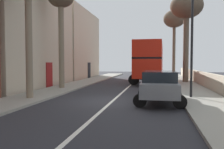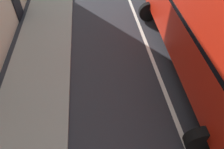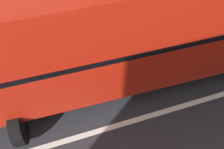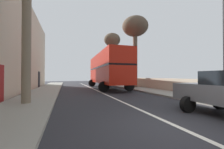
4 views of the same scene
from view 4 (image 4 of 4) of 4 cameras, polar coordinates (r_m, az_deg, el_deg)
ground_plane at (r=4.56m, az=26.91°, el=-19.25°), size 84.00×84.00×0.00m
road_centre_line at (r=4.56m, az=26.91°, el=-19.21°), size 0.16×54.00×0.01m
double_decker_bus at (r=16.85m, az=-2.02°, el=2.29°), size 3.82×10.98×4.06m
street_tree_right_3 at (r=18.83m, az=9.44°, el=17.95°), size 3.28×3.28×8.94m
street_tree_right_5 at (r=24.90m, az=0.07°, el=13.50°), size 2.84×2.84×8.85m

